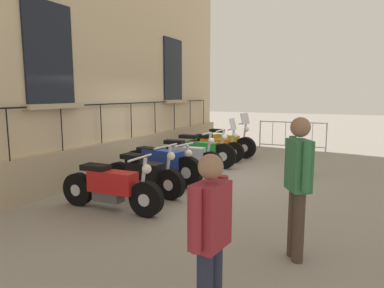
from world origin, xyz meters
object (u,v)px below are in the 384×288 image
Objects in this scene: motorcycle_silver at (186,158)px; pedestrian_walking at (210,235)px; motorcycle_orange at (214,147)px; motorcycle_black at (144,175)px; motorcycle_green at (200,151)px; bollard at (310,159)px; motorcycle_blue at (161,164)px; motorcycle_yellow at (226,143)px; motorcycle_red at (111,188)px; pedestrian_standing at (298,180)px; crowd_barrier at (292,135)px.

pedestrian_walking is (2.81, -5.16, 0.44)m from motorcycle_silver.
motorcycle_orange reaches higher than motorcycle_silver.
motorcycle_black is 2.99m from motorcycle_green.
motorcycle_orange reaches higher than bollard.
motorcycle_green is 1.38× the size of pedestrian_walking.
motorcycle_silver is (0.11, 1.04, -0.02)m from motorcycle_blue.
motorcycle_orange is (-0.01, 1.92, -0.00)m from motorcycle_silver.
motorcycle_blue is at bearing -91.62° from motorcycle_yellow.
bollard is (2.95, 0.22, -0.02)m from motorcycle_green.
motorcycle_red is 1.17× the size of pedestrian_standing.
motorcycle_black is 1.97m from motorcycle_silver.
crowd_barrier reaches higher than motorcycle_red.
crowd_barrier is (1.75, 7.15, 0.16)m from motorcycle_black.
pedestrian_standing is (3.34, -4.49, 0.57)m from motorcycle_green.
motorcycle_green is at bearing -114.00° from crowd_barrier.
motorcycle_green is at bearing -175.72° from bollard.
pedestrian_standing is (3.26, -3.47, 0.57)m from motorcycle_silver.
motorcycle_green is 1.22× the size of pedestrian_standing.
motorcycle_yellow is at bearing 90.53° from motorcycle_red.
motorcycle_yellow is 0.91× the size of crowd_barrier.
motorcycle_yellow is 2.63× the size of bollard.
motorcycle_green reaches higher than motorcycle_black.
bollard is at bearing 4.28° from motorcycle_green.
motorcycle_red is 0.86× the size of crowd_barrier.
motorcycle_green is (-0.10, 2.99, 0.03)m from motorcycle_black.
crowd_barrier is (1.72, 8.22, 0.15)m from motorcycle_red.
bollard is at bearing -30.35° from motorcycle_yellow.
motorcycle_silver is at bearing -90.00° from motorcycle_yellow.
bollard is (2.85, 3.21, 0.02)m from motorcycle_black.
bollard is (2.88, -0.68, -0.01)m from motorcycle_orange.
motorcycle_yellow is at bearing 87.60° from motorcycle_green.
pedestrian_walking reaches higher than motorcycle_silver.
motorcycle_yellow reaches higher than motorcycle_orange.
motorcycle_orange is (-0.06, 4.97, 0.02)m from motorcycle_red.
crowd_barrier is (1.88, 6.22, 0.11)m from motorcycle_blue.
pedestrian_standing is (3.26, -6.40, 0.58)m from motorcycle_yellow.
motorcycle_green is at bearing 91.98° from motorcycle_black.
motorcycle_black is at bearing -81.69° from motorcycle_blue.
motorcycle_red is at bearing -89.30° from motorcycle_orange.
motorcycle_blue is 4.19m from pedestrian_standing.
motorcycle_orange is at bearing -118.62° from crowd_barrier.
motorcycle_red is at bearing -88.32° from motorcycle_black.
motorcycle_green is at bearing -94.70° from motorcycle_orange.
motorcycle_silver is at bearing 118.60° from pedestrian_walking.
motorcycle_black is 2.34× the size of bollard.
pedestrian_standing is (3.24, -1.50, 0.61)m from motorcycle_black.
pedestrian_walking is (2.76, -2.11, 0.46)m from motorcycle_red.
motorcycle_silver is at bearing -156.57° from bollard.
motorcycle_silver reaches higher than motorcycle_blue.
crowd_barrier is (1.77, 5.18, 0.13)m from motorcycle_silver.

